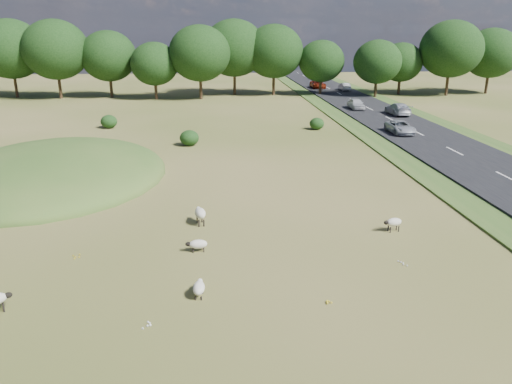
% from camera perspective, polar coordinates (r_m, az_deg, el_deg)
% --- Properties ---
extents(ground, '(160.00, 160.00, 0.00)m').
position_cam_1_polar(ground, '(44.84, -4.35, 5.06)').
color(ground, '#40531A').
rests_on(ground, ground).
extents(mound, '(16.00, 20.00, 4.00)m').
position_cam_1_polar(mound, '(38.85, -22.15, 1.69)').
color(mound, '#33561E').
rests_on(mound, ground).
extents(road, '(8.00, 150.00, 0.25)m').
position_cam_1_polar(road, '(58.30, 15.73, 7.60)').
color(road, black).
rests_on(road, ground).
extents(treeline, '(96.28, 14.66, 11.70)m').
position_cam_1_polar(treeline, '(79.20, -5.66, 15.48)').
color(treeline, black).
rests_on(treeline, ground).
extents(shrubs, '(23.60, 10.96, 1.42)m').
position_cam_1_polar(shrubs, '(50.86, -7.38, 7.31)').
color(shrubs, black).
rests_on(shrubs, ground).
extents(sheep_0, '(0.74, 1.32, 0.93)m').
position_cam_1_polar(sheep_0, '(27.08, -6.41, -2.41)').
color(sheep_0, beige).
rests_on(sheep_0, ground).
extents(sheep_1, '(1.05, 0.49, 0.60)m').
position_cam_1_polar(sheep_1, '(23.94, -6.70, -5.95)').
color(sheep_1, beige).
rests_on(sheep_1, ground).
extents(sheep_2, '(0.54, 1.09, 0.62)m').
position_cam_1_polar(sheep_2, '(20.15, -6.55, -10.80)').
color(sheep_2, beige).
rests_on(sheep_2, ground).
extents(sheep_4, '(1.08, 0.63, 0.75)m').
position_cam_1_polar(sheep_4, '(26.98, 15.44, -3.35)').
color(sheep_4, beige).
rests_on(sheep_4, ground).
extents(car_1, '(1.60, 3.97, 1.35)m').
position_cam_1_polar(car_1, '(66.60, 11.37, 9.86)').
color(car_1, silver).
rests_on(car_1, road).
extents(car_2, '(2.00, 4.91, 1.42)m').
position_cam_1_polar(car_2, '(63.28, 15.93, 9.14)').
color(car_2, '#B4B5BC').
rests_on(car_2, road).
extents(car_3, '(2.13, 5.24, 1.52)m').
position_cam_1_polar(car_3, '(109.76, 6.94, 13.24)').
color(car_3, maroon).
rests_on(car_3, road).
extents(car_5, '(1.32, 3.79, 1.25)m').
position_cam_1_polar(car_5, '(87.21, 10.08, 11.78)').
color(car_5, silver).
rests_on(car_5, road).
extents(car_6, '(2.03, 4.40, 1.22)m').
position_cam_1_polar(car_6, '(51.81, 16.17, 7.14)').
color(car_6, '#B3B6BC').
rests_on(car_6, road).
extents(car_7, '(2.21, 4.80, 1.33)m').
position_cam_1_polar(car_7, '(89.91, 7.08, 12.12)').
color(car_7, maroon).
rests_on(car_7, road).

